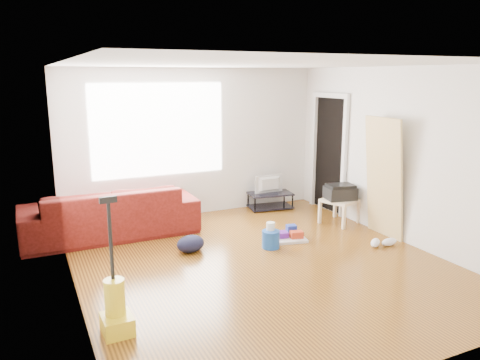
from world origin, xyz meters
name	(u,v)px	position (x,y,z in m)	size (l,w,h in m)	color
room	(262,166)	(0.07, 0.15, 1.25)	(4.51, 5.01, 2.51)	#4D2D12
sofa	(112,235)	(-1.54, 1.95, 0.00)	(2.55, 1.00, 0.74)	#450E08
tv_stand	(270,200)	(1.34, 2.22, 0.15)	(0.83, 0.55, 0.29)	black
tv	(270,184)	(1.34, 2.22, 0.45)	(0.55, 0.07, 0.32)	black
side_table	(340,203)	(1.95, 0.98, 0.34)	(0.64, 0.64, 0.41)	beige
printer	(340,192)	(1.95, 0.98, 0.52)	(0.53, 0.44, 0.24)	black
bucket	(271,248)	(0.38, 0.46, 0.00)	(0.25, 0.25, 0.25)	#1749A4
toilet_paper	(270,235)	(0.40, 0.50, 0.18)	(0.12, 0.12, 0.11)	silver
cleaning_tray	(288,236)	(0.78, 0.65, 0.05)	(0.58, 0.50, 0.18)	silver
backpack	(191,251)	(-0.68, 0.80, 0.00)	(0.41, 0.33, 0.22)	black
sneakers	(382,242)	(1.85, -0.16, 0.06)	(0.48, 0.26, 0.11)	white
vacuum	(116,308)	(-2.00, -0.86, 0.24)	(0.28, 0.32, 1.31)	yellow
door_panel	(380,236)	(2.13, 0.20, 0.00)	(0.04, 0.72, 1.80)	tan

